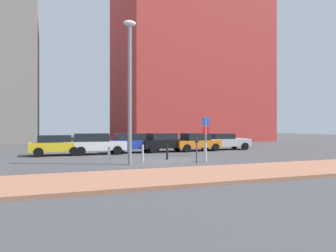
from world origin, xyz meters
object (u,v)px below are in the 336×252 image
object	(u,v)px
traffic_bollard_mid	(167,152)
traffic_bollard_far	(205,152)
street_lamp	(130,81)
traffic_bollard_edge	(143,154)
parked_car_blue	(134,143)
parking_meter	(197,147)
parked_car_black	(165,142)
parked_car_white	(94,143)
parking_sign_post	(206,132)
parked_car_orange	(196,142)
parked_car_yellow	(58,145)
traffic_bollard_near	(109,156)
parked_car_silver	(224,141)

from	to	relation	value
traffic_bollard_mid	traffic_bollard_far	size ratio (longest dim) A/B	0.96
street_lamp	traffic_bollard_edge	size ratio (longest dim) A/B	7.80
parked_car_blue	traffic_bollard_edge	distance (m)	6.74
parking_meter	traffic_bollard_mid	bearing A→B (deg)	108.18
parked_car_black	traffic_bollard_mid	size ratio (longest dim) A/B	4.31
parked_car_blue	traffic_bollard_mid	world-z (taller)	parked_car_blue
parked_car_white	parking_sign_post	world-z (taller)	parking_sign_post
parked_car_orange	parking_sign_post	distance (m)	4.50
parked_car_white	street_lamp	size ratio (longest dim) A/B	0.58
parking_sign_post	parked_car_yellow	bearing A→B (deg)	157.05
traffic_bollard_edge	traffic_bollard_far	bearing A→B (deg)	-14.39
parked_car_white	parked_car_blue	xyz separation A→B (m)	(3.14, 0.47, -0.02)
parked_car_white	parked_car_blue	size ratio (longest dim) A/B	1.09
parked_car_white	traffic_bollard_edge	bearing A→B (deg)	-72.91
traffic_bollard_edge	parked_car_black	bearing A→B (deg)	59.95
parking_sign_post	traffic_bollard_far	distance (m)	3.70
traffic_bollard_near	traffic_bollard_edge	size ratio (longest dim) A/B	0.94
parked_car_white	parking_sign_post	distance (m)	8.16
street_lamp	traffic_bollard_near	bearing A→B (deg)	155.06
parked_car_silver	parking_sign_post	bearing A→B (deg)	-132.48
parked_car_orange	parking_meter	size ratio (longest dim) A/B	2.83
street_lamp	parked_car_orange	bearing A→B (deg)	44.03
parked_car_orange	street_lamp	world-z (taller)	street_lamp
parked_car_yellow	traffic_bollard_mid	size ratio (longest dim) A/B	4.04
parked_car_black	street_lamp	size ratio (longest dim) A/B	0.56
parked_car_blue	traffic_bollard_mid	xyz separation A→B (m)	(0.56, -5.80, -0.28)
parked_car_white	traffic_bollard_mid	size ratio (longest dim) A/B	4.48
parked_car_white	street_lamp	world-z (taller)	street_lamp
parking_sign_post	traffic_bollard_mid	distance (m)	3.84
parked_car_yellow	traffic_bollard_edge	xyz separation A→B (m)	(4.37, -6.23, -0.26)
parked_car_silver	parked_car_orange	bearing A→B (deg)	-170.82
parked_car_yellow	parked_car_orange	bearing A→B (deg)	0.86
parked_car_yellow	parked_car_blue	size ratio (longest dim) A/B	0.98
parked_car_yellow	parked_car_blue	bearing A→B (deg)	3.93
parked_car_blue	street_lamp	distance (m)	8.61
traffic_bollard_near	traffic_bollard_edge	distance (m)	2.02
parked_car_silver	traffic_bollard_near	size ratio (longest dim) A/B	4.56
street_lamp	traffic_bollard_near	size ratio (longest dim) A/B	8.25
parking_sign_post	traffic_bollard_edge	xyz separation A→B (m)	(-5.19, -2.19, -1.20)
parked_car_black	parking_meter	size ratio (longest dim) A/B	3.00
parked_car_blue	parking_sign_post	xyz separation A→B (m)	(3.94, -4.43, 0.91)
parked_car_orange	parking_meter	xyz separation A→B (m)	(-3.88, -8.05, 0.16)
parked_car_yellow	parked_car_blue	xyz separation A→B (m)	(5.62, 0.39, 0.02)
parking_sign_post	parking_meter	xyz separation A→B (m)	(-2.57, -3.84, -0.76)
parked_car_blue	parked_car_silver	distance (m)	8.24
traffic_bollard_far	traffic_bollard_edge	distance (m)	3.65
parking_sign_post	traffic_bollard_mid	bearing A→B (deg)	-157.96
parked_car_yellow	parking_sign_post	distance (m)	10.42
parked_car_silver	traffic_bollard_near	xyz separation A→B (m)	(-11.47, -7.23, -0.27)
parking_meter	street_lamp	world-z (taller)	street_lamp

